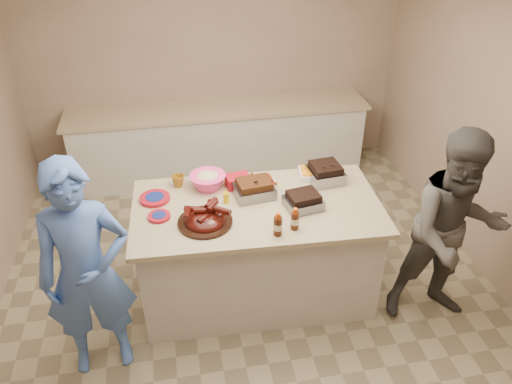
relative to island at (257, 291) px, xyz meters
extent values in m
cube|color=#47230F|center=(0.00, 0.14, 0.97)|extent=(0.35, 0.28, 0.10)
cube|color=black|center=(0.36, -0.10, 0.97)|extent=(0.32, 0.28, 0.08)
cube|color=gray|center=(0.66, 0.27, 0.97)|extent=(0.31, 0.31, 0.11)
cylinder|color=silver|center=(0.09, 0.33, 0.97)|extent=(0.33, 0.33, 0.04)
cube|color=orange|center=(0.60, 0.35, 0.97)|extent=(0.32, 0.26, 0.08)
cylinder|color=#3A180A|center=(0.08, -0.41, 0.97)|extent=(0.07, 0.07, 0.20)
cylinder|color=#3A180A|center=(0.22, -0.36, 0.97)|extent=(0.07, 0.07, 0.19)
cylinder|color=yellow|center=(-0.24, 0.09, 0.97)|extent=(0.05, 0.05, 0.12)
imported|color=silver|center=(-0.07, 0.17, 0.97)|extent=(0.13, 0.05, 0.13)
cylinder|color=maroon|center=(-0.82, 0.24, 0.97)|extent=(0.26, 0.26, 0.03)
cylinder|color=maroon|center=(-0.79, -0.02, 0.97)|extent=(0.19, 0.19, 0.03)
imported|color=#8D5E13|center=(-0.62, 0.42, 0.97)|extent=(0.12, 0.11, 0.11)
cube|color=maroon|center=(-0.11, 0.33, 0.97)|extent=(0.22, 0.18, 0.10)
imported|color=#4A73CC|center=(-1.32, -0.51, 0.00)|extent=(0.83, 1.85, 0.43)
imported|color=#53504A|center=(1.49, -0.51, 0.00)|extent=(1.05, 1.84, 0.66)
camera|label=1|loc=(-0.63, -3.31, 3.30)|focal=35.00mm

